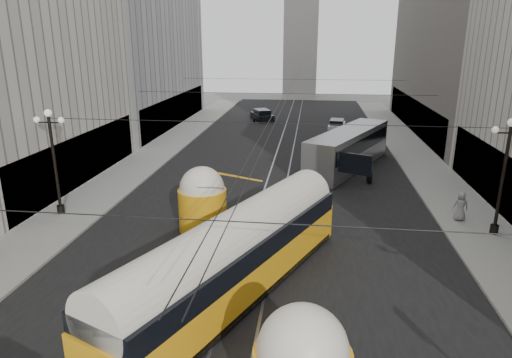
# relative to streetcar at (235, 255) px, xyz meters

# --- Properties ---
(road) EXTENTS (20.00, 85.00, 0.02)m
(road) POSITION_rel_streetcar_xyz_m (0.50, 22.08, -1.82)
(road) COLOR black
(road) RESTS_ON ground
(sidewalk_left) EXTENTS (4.00, 72.00, 0.15)m
(sidewalk_left) POSITION_rel_streetcar_xyz_m (-11.50, 25.58, -1.75)
(sidewalk_left) COLOR gray
(sidewalk_left) RESTS_ON ground
(sidewalk_right) EXTENTS (4.00, 72.00, 0.15)m
(sidewalk_right) POSITION_rel_streetcar_xyz_m (12.50, 25.58, -1.75)
(sidewalk_right) COLOR gray
(sidewalk_right) RESTS_ON ground
(rail_left) EXTENTS (0.12, 85.00, 0.04)m
(rail_left) POSITION_rel_streetcar_xyz_m (-0.25, 22.08, -1.82)
(rail_left) COLOR gray
(rail_left) RESTS_ON ground
(rail_right) EXTENTS (0.12, 85.00, 0.04)m
(rail_right) POSITION_rel_streetcar_xyz_m (1.25, 22.08, -1.82)
(rail_right) COLOR gray
(rail_right) RESTS_ON ground
(building_left_far) EXTENTS (12.60, 28.60, 28.60)m
(building_left_far) POSITION_rel_streetcar_xyz_m (-19.50, 37.58, 12.48)
(building_left_far) COLOR #999999
(building_left_far) RESTS_ON ground
(distant_tower) EXTENTS (6.00, 6.00, 31.36)m
(distant_tower) POSITION_rel_streetcar_xyz_m (0.50, 69.58, 13.14)
(distant_tower) COLOR #B2AFA8
(distant_tower) RESTS_ON ground
(lamppost_left_mid) EXTENTS (1.86, 0.44, 6.37)m
(lamppost_left_mid) POSITION_rel_streetcar_xyz_m (-12.10, 7.58, 1.92)
(lamppost_left_mid) COLOR black
(lamppost_left_mid) RESTS_ON sidewalk_left
(lamppost_right_mid) EXTENTS (1.86, 0.44, 6.37)m
(lamppost_right_mid) POSITION_rel_streetcar_xyz_m (13.10, 7.58, 1.92)
(lamppost_right_mid) COLOR black
(lamppost_right_mid) RESTS_ON sidewalk_right
(catenary) EXTENTS (25.00, 72.00, 0.23)m
(catenary) POSITION_rel_streetcar_xyz_m (0.62, 21.07, 4.06)
(catenary) COLOR black
(catenary) RESTS_ON ground
(streetcar) EXTENTS (8.58, 15.76, 3.74)m
(streetcar) POSITION_rel_streetcar_xyz_m (0.00, 0.00, 0.00)
(streetcar) COLOR orange
(streetcar) RESTS_ON ground
(city_bus) EXTENTS (7.64, 13.04, 3.19)m
(city_bus) POSITION_rel_streetcar_xyz_m (6.09, 20.74, -0.07)
(city_bus) COLOR gray
(city_bus) RESTS_ON ground
(sedan_white_far) EXTENTS (2.21, 4.40, 1.34)m
(sedan_white_far) POSITION_rel_streetcar_xyz_m (5.90, 36.89, -1.22)
(sedan_white_far) COLOR white
(sedan_white_far) RESTS_ON ground
(sedan_dark_far) EXTENTS (3.68, 5.02, 1.47)m
(sedan_dark_far) POSITION_rel_streetcar_xyz_m (-3.59, 42.89, -1.16)
(sedan_dark_far) COLOR black
(sedan_dark_far) RESTS_ON ground
(pedestrian_sidewalk_right) EXTENTS (0.87, 0.55, 1.75)m
(pedestrian_sidewalk_right) POSITION_rel_streetcar_xyz_m (11.79, 9.38, -0.80)
(pedestrian_sidewalk_right) COLOR gray
(pedestrian_sidewalk_right) RESTS_ON sidewalk_right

